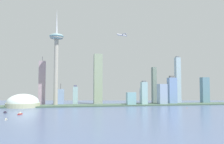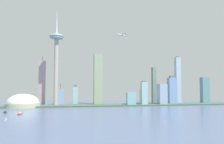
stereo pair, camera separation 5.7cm
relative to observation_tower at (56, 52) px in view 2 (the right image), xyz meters
The scene contains 21 objects.
ground_plane 531.23m from the observation_tower, 68.31° to the right, with size 6000.00×6000.00×0.00m, color slate.
waterfront_pier 248.56m from the observation_tower, ahead, with size 798.66×72.38×3.72m, color #425947.
observation_tower is the anchor object (origin of this frame).
stadium_dome 180.02m from the observation_tower, 163.30° to the right, with size 94.63×94.63×51.78m.
skyscraper_0 303.38m from the observation_tower, ahead, with size 18.68×18.18×77.82m.
skyscraper_1 336.10m from the observation_tower, 13.22° to the left, with size 13.90×20.34×57.35m.
skyscraper_2 273.32m from the observation_tower, ahead, with size 27.86×20.62×41.28m.
skyscraper_3 119.86m from the observation_tower, 128.74° to the left, with size 21.35×13.65×158.11m.
skyscraper_4 399.32m from the observation_tower, ahead, with size 27.69×21.44×95.66m.
skyscraper_5 164.38m from the observation_tower, 18.90° to the left, with size 27.65×27.01×168.83m.
skyscraper_6 159.65m from the observation_tower, 80.89° to the left, with size 23.54×18.69×70.30m.
skyscraper_7 363.30m from the observation_tower, 11.17° to the left, with size 14.04×18.61×129.35m.
skyscraper_8 361.89m from the observation_tower, ahead, with size 25.55×27.71×67.59m.
skyscraper_9 440.06m from the observation_tower, ahead, with size 17.86×17.75×169.27m.
skyscraper_10 150.78m from the observation_tower, 27.90° to the left, with size 15.49×23.41×64.06m.
skyscraper_11 521.83m from the observation_tower, ahead, with size 26.33×19.95×91.51m.
boat_1 273.36m from the observation_tower, 106.49° to the right, with size 8.82×12.34×8.72m.
boat_2 259.06m from the observation_tower, 120.09° to the right, with size 11.07×17.26×4.13m.
boat_3 342.11m from the observation_tower, 103.44° to the right, with size 2.55×6.88×3.12m.
channel_buoy_0 417.27m from the observation_tower, 21.61° to the right, with size 1.45×1.45×2.38m, color #E54C19.
airplane 213.29m from the observation_tower, 28.28° to the right, with size 32.77×32.06×8.89m.
Camera 2 is at (-149.10, -267.20, 58.58)m, focal length 37.55 mm.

